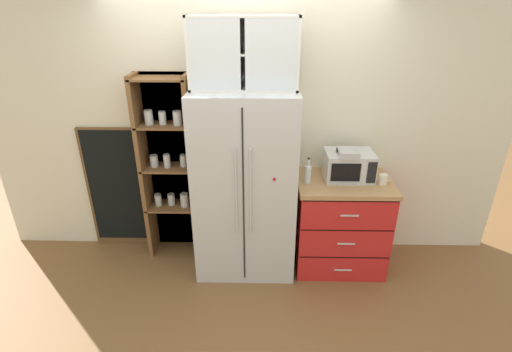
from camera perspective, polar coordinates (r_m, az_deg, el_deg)
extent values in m
plane|color=brown|center=(3.93, -1.50, -13.09)|extent=(10.83, 10.83, 0.00)
cube|color=silver|center=(3.69, -1.45, 6.79)|extent=(5.12, 0.10, 2.55)
cube|color=silver|center=(3.48, -1.65, -1.31)|extent=(0.92, 0.66, 1.76)
cube|color=black|center=(3.18, -1.92, -3.94)|extent=(0.01, 0.01, 1.62)
cylinder|color=silver|center=(3.13, -3.05, -2.60)|extent=(0.02, 0.02, 0.79)
cylinder|color=silver|center=(3.13, -0.86, -2.63)|extent=(0.02, 0.02, 0.79)
cube|color=red|center=(3.08, 2.81, -0.52)|extent=(0.02, 0.01, 0.02)
cube|color=brown|center=(3.88, -12.68, 1.70)|extent=(0.56, 0.04, 1.86)
cube|color=brown|center=(3.81, -16.69, 0.77)|extent=(0.04, 0.28, 1.86)
cube|color=brown|center=(3.69, -9.60, 0.74)|extent=(0.04, 0.28, 1.86)
cube|color=brown|center=(3.91, -12.66, -4.49)|extent=(0.50, 0.28, 0.02)
cylinder|color=silver|center=(3.92, -14.73, -3.59)|extent=(0.07, 0.07, 0.11)
cylinder|color=#CCB78C|center=(3.93, -14.70, -3.80)|extent=(0.06, 0.06, 0.08)
cylinder|color=#B2B2B7|center=(3.89, -14.83, -2.78)|extent=(0.07, 0.07, 0.01)
cylinder|color=silver|center=(3.90, -12.81, -3.57)|extent=(0.07, 0.07, 0.11)
cylinder|color=#382316|center=(3.91, -12.79, -3.77)|extent=(0.06, 0.06, 0.07)
cylinder|color=#B2B2B7|center=(3.88, -12.89, -2.80)|extent=(0.07, 0.07, 0.01)
cylinder|color=silver|center=(3.84, -10.87, -3.67)|extent=(0.08, 0.08, 0.13)
cylinder|color=white|center=(3.85, -10.85, -3.93)|extent=(0.07, 0.07, 0.09)
cylinder|color=#B2B2B7|center=(3.80, -10.96, -2.73)|extent=(0.08, 0.08, 0.01)
cube|color=brown|center=(3.73, -13.26, 1.26)|extent=(0.50, 0.28, 0.02)
cylinder|color=silver|center=(3.75, -15.31, 2.17)|extent=(0.08, 0.08, 0.10)
cylinder|color=beige|center=(3.76, -15.28, 1.95)|extent=(0.07, 0.07, 0.07)
cylinder|color=#B2B2B7|center=(3.73, -15.41, 2.99)|extent=(0.07, 0.07, 0.01)
cylinder|color=silver|center=(3.69, -13.46, 2.18)|extent=(0.06, 0.06, 0.12)
cylinder|color=brown|center=(3.70, -13.43, 1.92)|extent=(0.05, 0.05, 0.08)
cylinder|color=#B2B2B7|center=(3.67, -13.56, 3.14)|extent=(0.06, 0.06, 0.01)
cylinder|color=silver|center=(3.68, -11.05, 2.24)|extent=(0.06, 0.06, 0.11)
cylinder|color=white|center=(3.69, -11.03, 2.01)|extent=(0.06, 0.06, 0.07)
cylinder|color=#B2B2B7|center=(3.66, -11.12, 3.11)|extent=(0.06, 0.06, 0.01)
cube|color=brown|center=(3.59, -13.91, 7.54)|extent=(0.50, 0.28, 0.02)
cylinder|color=silver|center=(3.60, -16.08, 8.54)|extent=(0.08, 0.08, 0.12)
cylinder|color=#E0C67F|center=(3.61, -16.05, 8.26)|extent=(0.07, 0.07, 0.08)
cylinder|color=#B2B2B7|center=(3.58, -16.21, 9.58)|extent=(0.08, 0.08, 0.01)
cylinder|color=silver|center=(3.57, -14.10, 8.52)|extent=(0.07, 0.07, 0.11)
cylinder|color=#B77A38|center=(3.57, -14.07, 8.26)|extent=(0.06, 0.06, 0.08)
cylinder|color=#B2B2B7|center=(3.55, -14.20, 9.49)|extent=(0.06, 0.06, 0.01)
cylinder|color=silver|center=(3.52, -11.92, 8.57)|extent=(0.08, 0.08, 0.12)
cylinder|color=#2D2D2D|center=(3.52, -11.90, 8.29)|extent=(0.07, 0.07, 0.08)
cylinder|color=#B2B2B7|center=(3.50, -12.02, 9.60)|extent=(0.08, 0.08, 0.01)
cube|color=brown|center=(3.49, -14.64, 14.25)|extent=(0.50, 0.28, 0.02)
cube|color=red|center=(3.78, 12.66, -7.28)|extent=(0.84, 0.62, 0.88)
cube|color=tan|center=(3.56, 13.34, -0.94)|extent=(0.87, 0.65, 0.04)
cube|color=black|center=(3.62, 13.34, -12.05)|extent=(0.82, 0.00, 0.01)
cube|color=silver|center=(3.69, 13.16, -13.83)|extent=(0.16, 0.01, 0.01)
cube|color=black|center=(3.45, 13.82, -8.10)|extent=(0.82, 0.00, 0.01)
cube|color=silver|center=(3.52, 13.62, -10.05)|extent=(0.16, 0.01, 0.01)
cube|color=black|center=(3.31, 14.32, -3.79)|extent=(0.82, 0.00, 0.01)
cube|color=silver|center=(3.36, 14.12, -5.90)|extent=(0.16, 0.01, 0.01)
cube|color=silver|center=(3.56, 13.99, 1.58)|extent=(0.44, 0.32, 0.26)
cube|color=black|center=(3.40, 13.56, 0.51)|extent=(0.26, 0.01, 0.17)
cube|color=black|center=(3.45, 17.29, 0.47)|extent=(0.08, 0.01, 0.20)
cube|color=#B7B7BC|center=(3.53, 13.45, -0.57)|extent=(0.17, 0.20, 0.03)
cube|color=#B7B7BC|center=(3.54, 13.45, 1.89)|extent=(0.17, 0.06, 0.30)
cube|color=#B7B7BC|center=(3.43, 13.88, 3.44)|extent=(0.17, 0.20, 0.06)
cylinder|color=black|center=(3.49, 13.60, 0.47)|extent=(0.11, 0.11, 0.12)
cylinder|color=silver|center=(3.56, 18.84, -0.49)|extent=(0.08, 0.08, 0.09)
torus|color=silver|center=(3.58, 19.64, -0.43)|extent=(0.05, 0.01, 0.05)
cylinder|color=silver|center=(3.41, 7.93, 0.23)|extent=(0.06, 0.06, 0.16)
cone|color=silver|center=(3.38, 8.01, 1.57)|extent=(0.06, 0.06, 0.04)
cylinder|color=silver|center=(3.37, 8.04, 2.03)|extent=(0.02, 0.02, 0.07)
cylinder|color=black|center=(3.35, 8.08, 2.67)|extent=(0.03, 0.03, 0.01)
cylinder|color=#285B33|center=(3.60, 13.23, 1.55)|extent=(0.06, 0.06, 0.21)
cone|color=#285B33|center=(3.56, 13.41, 3.21)|extent=(0.06, 0.06, 0.04)
cylinder|color=#285B33|center=(3.55, 13.45, 3.66)|extent=(0.03, 0.03, 0.07)
cylinder|color=black|center=(3.54, 13.52, 4.26)|extent=(0.03, 0.03, 0.01)
cube|color=silver|center=(3.32, -1.76, 18.54)|extent=(0.88, 0.02, 0.57)
cube|color=silver|center=(3.15, -1.97, 23.26)|extent=(0.88, 0.32, 0.02)
cube|color=silver|center=(3.21, -1.83, 13.33)|extent=(0.88, 0.32, 0.02)
cube|color=silver|center=(3.22, -9.99, 18.02)|extent=(0.02, 0.32, 0.57)
cube|color=silver|center=(3.18, 6.31, 18.14)|extent=(0.02, 0.32, 0.57)
cube|color=silver|center=(3.17, -1.90, 18.25)|extent=(0.85, 0.30, 0.02)
cube|color=silver|center=(3.04, -6.42, 17.84)|extent=(0.41, 0.01, 0.53)
cube|color=silver|center=(3.01, 2.36, 17.91)|extent=(0.41, 0.01, 0.53)
cylinder|color=silver|center=(3.24, -7.45, 13.46)|extent=(0.05, 0.05, 0.00)
cylinder|color=silver|center=(3.23, -7.48, 14.03)|extent=(0.01, 0.01, 0.07)
cone|color=silver|center=(3.22, -7.54, 15.08)|extent=(0.06, 0.06, 0.05)
cylinder|color=silver|center=(3.21, -1.83, 13.54)|extent=(0.05, 0.05, 0.00)
cylinder|color=silver|center=(3.20, -1.84, 14.12)|extent=(0.01, 0.01, 0.07)
cone|color=silver|center=(3.19, -1.85, 15.18)|extent=(0.06, 0.06, 0.05)
cylinder|color=silver|center=(3.21, 3.85, 13.50)|extent=(0.05, 0.05, 0.00)
cylinder|color=silver|center=(3.20, 3.86, 14.08)|extent=(0.01, 0.01, 0.07)
cone|color=silver|center=(3.19, 3.90, 15.13)|extent=(0.06, 0.06, 0.05)
cylinder|color=white|center=(3.19, -6.94, 18.87)|extent=(0.06, 0.06, 0.07)
cylinder|color=white|center=(3.17, -3.59, 18.96)|extent=(0.06, 0.06, 0.07)
cylinder|color=white|center=(3.16, -0.22, 18.98)|extent=(0.06, 0.06, 0.07)
cylinder|color=white|center=(3.16, 3.17, 18.95)|extent=(0.06, 0.06, 0.07)
cube|color=brown|center=(4.14, -20.55, -1.90)|extent=(0.60, 0.04, 1.33)
cube|color=black|center=(4.11, -20.71, -1.65)|extent=(0.54, 0.01, 1.23)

